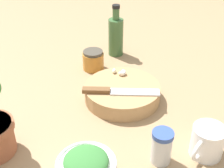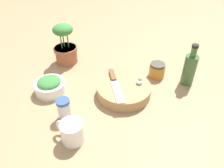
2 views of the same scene
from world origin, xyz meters
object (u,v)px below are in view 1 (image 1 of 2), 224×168
(chef_knife, at_px, (116,91))
(garlic_cloves, at_px, (120,72))
(coffee_mug, at_px, (207,142))
(spice_jar, at_px, (162,147))
(honey_jar, at_px, (93,60))
(cutting_board, at_px, (122,93))
(herb_bowl, at_px, (86,168))
(oil_bottle, at_px, (116,35))

(chef_knife, relative_size, garlic_cloves, 4.63)
(garlic_cloves, bearing_deg, coffee_mug, -164.95)
(spice_jar, xyz_separation_m, honey_jar, (0.50, 0.03, -0.01))
(spice_jar, height_order, honey_jar, spice_jar)
(cutting_board, xyz_separation_m, herb_bowl, (-0.27, 0.19, 0.01))
(chef_knife, relative_size, coffee_mug, 2.13)
(garlic_cloves, height_order, oil_bottle, oil_bottle)
(chef_knife, xyz_separation_m, coffee_mug, (-0.27, -0.15, -0.01))
(garlic_cloves, bearing_deg, spice_jar, 176.89)
(garlic_cloves, relative_size, herb_bowl, 0.35)
(oil_bottle, bearing_deg, cutting_board, 164.73)
(honey_jar, bearing_deg, spice_jar, -176.18)
(garlic_cloves, bearing_deg, oil_bottle, -15.55)
(oil_bottle, bearing_deg, garlic_cloves, 164.45)
(oil_bottle, bearing_deg, coffee_mug, -176.93)
(garlic_cloves, bearing_deg, cutting_board, 165.67)
(cutting_board, relative_size, coffee_mug, 2.22)
(cutting_board, relative_size, oil_bottle, 1.17)
(cutting_board, bearing_deg, herb_bowl, 145.45)
(garlic_cloves, height_order, honey_jar, honey_jar)
(herb_bowl, height_order, honey_jar, same)
(spice_jar, bearing_deg, herb_bowl, 88.75)
(spice_jar, bearing_deg, honey_jar, 3.82)
(chef_knife, xyz_separation_m, garlic_cloves, (0.10, -0.05, 0.00))
(herb_bowl, height_order, oil_bottle, oil_bottle)
(herb_bowl, distance_m, coffee_mug, 0.30)
(garlic_cloves, height_order, herb_bowl, herb_bowl)
(chef_knife, relative_size, herb_bowl, 1.63)
(cutting_board, xyz_separation_m, chef_knife, (-0.03, 0.03, 0.03))
(chef_knife, height_order, spice_jar, spice_jar)
(spice_jar, distance_m, honey_jar, 0.50)
(chef_knife, relative_size, honey_jar, 2.93)
(cutting_board, distance_m, oil_bottle, 0.32)
(garlic_cloves, distance_m, oil_bottle, 0.25)
(garlic_cloves, xyz_separation_m, coffee_mug, (-0.36, -0.10, -0.02))
(chef_knife, bearing_deg, spice_jar, 27.26)
(cutting_board, distance_m, spice_jar, 0.28)
(cutting_board, height_order, oil_bottle, oil_bottle)
(coffee_mug, bearing_deg, chef_knife, 28.75)
(coffee_mug, bearing_deg, spice_jar, 81.89)
(oil_bottle, bearing_deg, honey_jar, 126.30)
(chef_knife, bearing_deg, garlic_cloves, 173.70)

